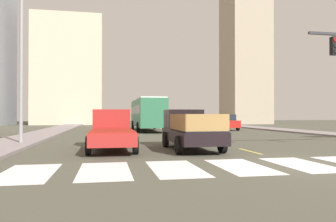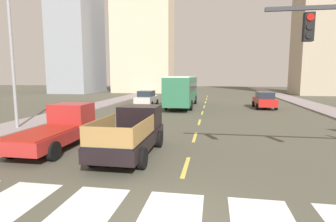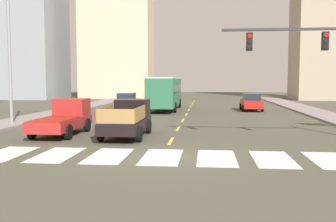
# 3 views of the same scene
# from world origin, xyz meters

# --- Properties ---
(sidewalk_left) EXTENTS (2.99, 110.00, 0.15)m
(sidewalk_left) POSITION_xyz_m (-11.85, 18.00, 0.07)
(sidewalk_left) COLOR gray
(sidewalk_left) RESTS_ON ground
(crosswalk_stripe_2) EXTENTS (1.52, 3.29, 0.01)m
(crosswalk_stripe_2) POSITION_xyz_m (-4.38, 0.00, 0.00)
(crosswalk_stripe_2) COLOR white
(crosswalk_stripe_2) RESTS_ON ground
(crosswalk_stripe_3) EXTENTS (1.52, 3.29, 0.01)m
(crosswalk_stripe_3) POSITION_xyz_m (-2.19, 0.00, 0.00)
(crosswalk_stripe_3) COLOR white
(crosswalk_stripe_3) RESTS_ON ground
(lane_dash_0) EXTENTS (0.16, 2.40, 0.01)m
(lane_dash_0) POSITION_xyz_m (0.00, 4.00, 0.00)
(lane_dash_0) COLOR #D2C24C
(lane_dash_0) RESTS_ON ground
(lane_dash_1) EXTENTS (0.16, 2.40, 0.01)m
(lane_dash_1) POSITION_xyz_m (0.00, 9.00, 0.00)
(lane_dash_1) COLOR #D2C24C
(lane_dash_1) RESTS_ON ground
(lane_dash_2) EXTENTS (0.16, 2.40, 0.01)m
(lane_dash_2) POSITION_xyz_m (0.00, 14.00, 0.00)
(lane_dash_2) COLOR #D2C24C
(lane_dash_2) RESTS_ON ground
(lane_dash_3) EXTENTS (0.16, 2.40, 0.01)m
(lane_dash_3) POSITION_xyz_m (0.00, 19.00, 0.00)
(lane_dash_3) COLOR #D2C24C
(lane_dash_3) RESTS_ON ground
(lane_dash_4) EXTENTS (0.16, 2.40, 0.01)m
(lane_dash_4) POSITION_xyz_m (0.00, 24.00, 0.00)
(lane_dash_4) COLOR #D2C24C
(lane_dash_4) RESTS_ON ground
(lane_dash_5) EXTENTS (0.16, 2.40, 0.01)m
(lane_dash_5) POSITION_xyz_m (0.00, 29.00, 0.00)
(lane_dash_5) COLOR #D2C24C
(lane_dash_5) RESTS_ON ground
(lane_dash_6) EXTENTS (0.16, 2.40, 0.01)m
(lane_dash_6) POSITION_xyz_m (0.00, 34.00, 0.00)
(lane_dash_6) COLOR #D2C24C
(lane_dash_6) RESTS_ON ground
(lane_dash_7) EXTENTS (0.16, 2.40, 0.01)m
(lane_dash_7) POSITION_xyz_m (0.00, 39.00, 0.00)
(lane_dash_7) COLOR #D2C24C
(lane_dash_7) RESTS_ON ground
(pickup_stakebed) EXTENTS (2.18, 5.20, 1.96)m
(pickup_stakebed) POSITION_xyz_m (-2.51, 5.49, 0.94)
(pickup_stakebed) COLOR black
(pickup_stakebed) RESTS_ON ground
(pickup_dark) EXTENTS (2.18, 5.20, 1.96)m
(pickup_dark) POSITION_xyz_m (-6.28, 5.91, 0.92)
(pickup_dark) COLOR #A62623
(pickup_dark) RESTS_ON ground
(city_bus) EXTENTS (2.72, 10.80, 3.32)m
(city_bus) POSITION_xyz_m (-2.39, 23.46, 1.95)
(city_bus) COLOR #2C6C4A
(city_bus) RESTS_ON ground
(sedan_mid) EXTENTS (2.02, 4.40, 1.72)m
(sedan_mid) POSITION_xyz_m (6.23, 23.52, 0.86)
(sedan_mid) COLOR red
(sedan_mid) RESTS_ON ground
(sedan_near_right) EXTENTS (2.02, 4.40, 1.72)m
(sedan_near_right) POSITION_xyz_m (-6.44, 23.78, 0.86)
(sedan_near_right) COLOR beige
(sedan_near_right) RESTS_ON ground
(streetlight_left) EXTENTS (2.20, 0.28, 9.00)m
(streetlight_left) POSITION_xyz_m (-11.05, 9.20, 4.97)
(streetlight_left) COLOR gray
(streetlight_left) RESTS_ON ground
(block_mid_left) EXTENTS (11.44, 7.52, 18.62)m
(block_mid_left) POSITION_xyz_m (-13.13, 48.24, 9.31)
(block_mid_left) COLOR beige
(block_mid_left) RESTS_ON ground
(block_mid_right) EXTENTS (7.43, 10.64, 23.20)m
(block_mid_right) POSITION_xyz_m (-25.85, 45.29, 11.60)
(block_mid_right) COLOR gray
(block_mid_right) RESTS_ON ground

